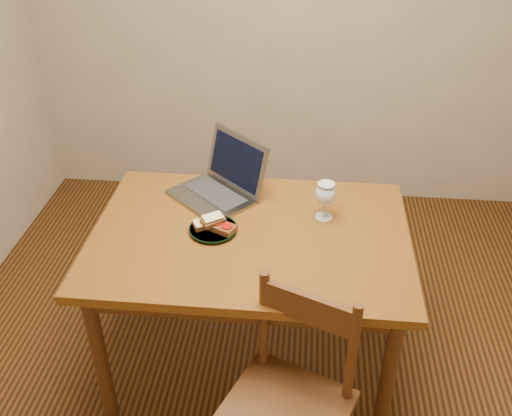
# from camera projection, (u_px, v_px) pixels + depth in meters

# --- Properties ---
(floor) EXTENTS (3.20, 3.20, 0.02)m
(floor) POSITION_uv_depth(u_px,v_px,m) (264.00, 367.00, 2.71)
(floor) COLOR black
(floor) RESTS_ON ground
(table) EXTENTS (1.30, 0.90, 0.74)m
(table) POSITION_uv_depth(u_px,v_px,m) (250.00, 250.00, 2.38)
(table) COLOR #552C0E
(table) RESTS_ON floor
(chair) EXTENTS (0.53, 0.52, 0.44)m
(chair) POSITION_uv_depth(u_px,v_px,m) (288.00, 397.00, 1.97)
(chair) COLOR #3B1E0C
(chair) RESTS_ON floor
(plate) EXTENTS (0.20, 0.20, 0.02)m
(plate) POSITION_uv_depth(u_px,v_px,m) (213.00, 230.00, 2.34)
(plate) COLOR black
(plate) RESTS_ON table
(sandwich_cheese) EXTENTS (0.11, 0.09, 0.03)m
(sandwich_cheese) POSITION_uv_depth(u_px,v_px,m) (205.00, 223.00, 2.34)
(sandwich_cheese) COLOR #381E0C
(sandwich_cheese) RESTS_ON plate
(sandwich_tomato) EXTENTS (0.13, 0.11, 0.03)m
(sandwich_tomato) POSITION_uv_depth(u_px,v_px,m) (222.00, 226.00, 2.32)
(sandwich_tomato) COLOR #381E0C
(sandwich_tomato) RESTS_ON plate
(sandwich_top) EXTENTS (0.11, 0.10, 0.03)m
(sandwich_top) POSITION_uv_depth(u_px,v_px,m) (213.00, 220.00, 2.32)
(sandwich_top) COLOR #381E0C
(sandwich_top) RESTS_ON plate
(milk_glass) EXTENTS (0.09, 0.09, 0.17)m
(milk_glass) POSITION_uv_depth(u_px,v_px,m) (325.00, 201.00, 2.38)
(milk_glass) COLOR white
(milk_glass) RESTS_ON table
(laptop) EXTENTS (0.48, 0.48, 0.26)m
(laptop) POSITION_uv_depth(u_px,v_px,m) (223.00, 180.00, 2.56)
(laptop) COLOR slate
(laptop) RESTS_ON table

